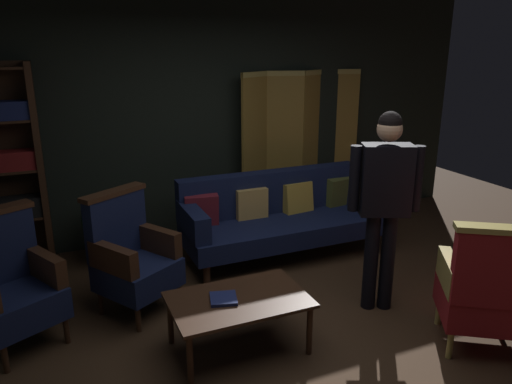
{
  "coord_description": "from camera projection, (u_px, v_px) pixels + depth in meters",
  "views": [
    {
      "loc": [
        -1.62,
        -2.95,
        2.19
      ],
      "look_at": [
        0.0,
        0.8,
        0.95
      ],
      "focal_mm": 34.07,
      "sensor_mm": 36.0,
      "label": 1
    }
  ],
  "objects": [
    {
      "name": "book_navy_cloth",
      "position": [
        223.0,
        299.0,
        3.51
      ],
      "size": [
        0.23,
        0.24,
        0.02
      ],
      "primitive_type": "cube",
      "rotation": [
        0.0,
        0.0,
        -0.26
      ],
      "color": "navy",
      "rests_on": "coffee_table"
    },
    {
      "name": "armchair_wing_left",
      "position": [
        131.0,
        256.0,
        4.08
      ],
      "size": [
        0.8,
        0.79,
        1.04
      ],
      "color": "#382114",
      "rests_on": "ground_plane"
    },
    {
      "name": "back_wall",
      "position": [
        199.0,
        117.0,
        5.59
      ],
      "size": [
        7.2,
        0.1,
        2.8
      ],
      "primitive_type": "cube",
      "color": "black",
      "rests_on": "ground_plane"
    },
    {
      "name": "potted_plant",
      "position": [
        107.0,
        223.0,
        4.93
      ],
      "size": [
        0.5,
        0.5,
        0.79
      ],
      "color": "brown",
      "rests_on": "ground_plane"
    },
    {
      "name": "standing_figure",
      "position": [
        384.0,
        195.0,
        3.95
      ],
      "size": [
        0.55,
        0.36,
        1.7
      ],
      "color": "black",
      "rests_on": "ground_plane"
    },
    {
      "name": "coffee_table",
      "position": [
        238.0,
        304.0,
        3.56
      ],
      "size": [
        1.0,
        0.64,
        0.42
      ],
      "color": "#382114",
      "rests_on": "ground_plane"
    },
    {
      "name": "folding_screen",
      "position": [
        299.0,
        145.0,
        6.09
      ],
      "size": [
        1.7,
        0.35,
        1.9
      ],
      "color": "olive",
      "rests_on": "ground_plane"
    },
    {
      "name": "armchair_wing_right",
      "position": [
        11.0,
        284.0,
        3.6
      ],
      "size": [
        0.78,
        0.78,
        1.04
      ],
      "color": "#382114",
      "rests_on": "ground_plane"
    },
    {
      "name": "armchair_gilt_accent",
      "position": [
        485.0,
        289.0,
        3.53
      ],
      "size": [
        0.8,
        0.8,
        1.04
      ],
      "color": "tan",
      "rests_on": "ground_plane"
    },
    {
      "name": "velvet_couch",
      "position": [
        279.0,
        214.0,
        5.2
      ],
      "size": [
        2.12,
        0.78,
        0.88
      ],
      "color": "#382114",
      "rests_on": "ground_plane"
    },
    {
      "name": "ground_plane",
      "position": [
        296.0,
        333.0,
        3.85
      ],
      "size": [
        10.0,
        10.0,
        0.0
      ],
      "primitive_type": "plane",
      "color": "#3D2819"
    }
  ]
}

